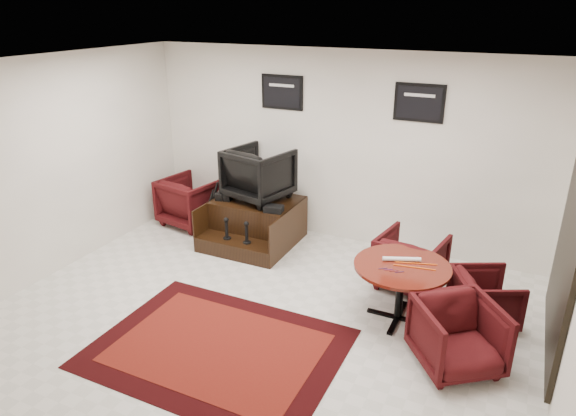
% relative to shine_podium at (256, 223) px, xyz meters
% --- Properties ---
extents(ground, '(6.00, 6.00, 0.00)m').
position_rel_shine_podium_xyz_m(ground, '(1.04, -1.83, -0.29)').
color(ground, silver).
rests_on(ground, ground).
extents(room_shell, '(6.02, 5.02, 2.81)m').
position_rel_shine_podium_xyz_m(room_shell, '(1.45, -1.71, 1.49)').
color(room_shell, white).
rests_on(room_shell, ground).
extents(area_rug, '(2.52, 1.89, 0.01)m').
position_rel_shine_podium_xyz_m(area_rug, '(0.91, -2.49, -0.29)').
color(area_rug, black).
rests_on(area_rug, ground).
extents(shine_podium, '(1.24, 1.27, 0.64)m').
position_rel_shine_podium_xyz_m(shine_podium, '(0.00, 0.00, 0.00)').
color(shine_podium, black).
rests_on(shine_podium, ground).
extents(shine_chair, '(0.99, 0.95, 0.85)m').
position_rel_shine_podium_xyz_m(shine_chair, '(0.00, 0.13, 0.77)').
color(shine_chair, black).
rests_on(shine_chair, shine_podium).
extents(shoes_pair, '(0.29, 0.34, 0.11)m').
position_rel_shine_podium_xyz_m(shoes_pair, '(-0.46, -0.07, 0.40)').
color(shoes_pair, black).
rests_on(shoes_pair, shine_podium).
extents(polish_kit, '(0.28, 0.22, 0.09)m').
position_rel_shine_podium_xyz_m(polish_kit, '(0.43, -0.24, 0.39)').
color(polish_kit, black).
rests_on(polish_kit, shine_podium).
extents(umbrella_black, '(0.30, 0.11, 0.81)m').
position_rel_shine_podium_xyz_m(umbrella_black, '(-0.74, -0.18, 0.11)').
color(umbrella_black, black).
rests_on(umbrella_black, ground).
extents(umbrella_hooked, '(0.33, 0.12, 0.89)m').
position_rel_shine_podium_xyz_m(umbrella_hooked, '(-0.74, -0.05, 0.15)').
color(umbrella_hooked, black).
rests_on(umbrella_hooked, ground).
extents(armchair_side, '(0.95, 0.91, 0.86)m').
position_rel_shine_podium_xyz_m(armchair_side, '(-1.26, 0.13, 0.13)').
color(armchair_side, black).
rests_on(armchair_side, ground).
extents(meeting_table, '(1.06, 1.06, 0.69)m').
position_rel_shine_podium_xyz_m(meeting_table, '(2.47, -1.14, 0.31)').
color(meeting_table, '#410E09').
rests_on(meeting_table, ground).
extents(table_chair_back, '(0.87, 0.83, 0.78)m').
position_rel_shine_podium_xyz_m(table_chair_back, '(2.41, -0.35, 0.10)').
color(table_chair_back, black).
rests_on(table_chair_back, ground).
extents(table_chair_window, '(0.83, 0.85, 0.67)m').
position_rel_shine_podium_xyz_m(table_chair_window, '(3.35, -0.78, 0.04)').
color(table_chair_window, black).
rests_on(table_chair_window, ground).
extents(table_chair_corner, '(1.02, 1.01, 0.77)m').
position_rel_shine_podium_xyz_m(table_chair_corner, '(3.18, -1.71, 0.09)').
color(table_chair_corner, black).
rests_on(table_chair_corner, ground).
extents(paper_roll, '(0.41, 0.20, 0.05)m').
position_rel_shine_podium_xyz_m(paper_roll, '(2.44, -1.06, 0.43)').
color(paper_roll, silver).
rests_on(paper_roll, meeting_table).
extents(table_clutter, '(0.57, 0.37, 0.01)m').
position_rel_shine_podium_xyz_m(table_clutter, '(2.57, -1.13, 0.41)').
color(table_clutter, '#FA590D').
rests_on(table_clutter, meeting_table).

